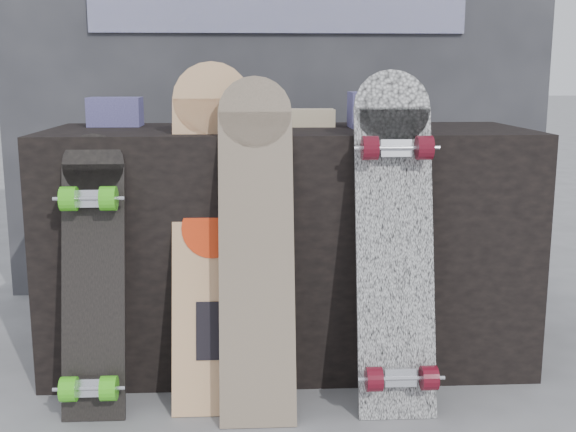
{
  "coord_description": "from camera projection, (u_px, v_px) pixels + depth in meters",
  "views": [
    {
      "loc": [
        -0.13,
        -1.92,
        0.98
      ],
      "look_at": [
        -0.02,
        0.2,
        0.56
      ],
      "focal_mm": 45.0,
      "sensor_mm": 36.0,
      "label": 1
    }
  ],
  "objects": [
    {
      "name": "vendor_table",
      "position": [
        288.0,
        244.0,
        2.49
      ],
      "size": [
        1.6,
        0.6,
        0.8
      ],
      "primitive_type": "cube",
      "color": "black",
      "rests_on": "ground"
    },
    {
      "name": "booth",
      "position": [
        278.0,
        46.0,
        3.19
      ],
      "size": [
        2.4,
        0.22,
        2.2
      ],
      "color": "#2F2F33",
      "rests_on": "ground"
    },
    {
      "name": "merch_box_flat",
      "position": [
        302.0,
        118.0,
        2.51
      ],
      "size": [
        0.22,
        0.1,
        0.06
      ],
      "primitive_type": "cube",
      "color": "#D1B78C",
      "rests_on": "vendor_table"
    },
    {
      "name": "merch_box_purple",
      "position": [
        115.0,
        112.0,
        2.51
      ],
      "size": [
        0.18,
        0.12,
        0.1
      ],
      "primitive_type": "cube",
      "color": "#3D3874",
      "rests_on": "vendor_table"
    },
    {
      "name": "skateboard_dark",
      "position": [
        92.0,
        275.0,
        2.07
      ],
      "size": [
        0.18,
        0.27,
        0.81
      ],
      "rotation": [
        -0.24,
        0.0,
        0.0
      ],
      "color": "black",
      "rests_on": "ground"
    },
    {
      "name": "longboard_geisha",
      "position": [
        212.0,
        224.0,
        2.17
      ],
      "size": [
        0.24,
        0.34,
        1.02
      ],
      "rotation": [
        -0.31,
        0.0,
        0.0
      ],
      "color": "#CDAE8A",
      "rests_on": "ground"
    },
    {
      "name": "ground",
      "position": [
        297.0,
        419.0,
        2.08
      ],
      "size": [
        60.0,
        60.0,
        0.0
      ],
      "primitive_type": "plane",
      "color": "slate",
      "rests_on": "ground"
    },
    {
      "name": "longboard_cascadia",
      "position": [
        395.0,
        238.0,
        2.09
      ],
      "size": [
        0.23,
        0.31,
        1.0
      ],
      "rotation": [
        -0.24,
        0.0,
        0.0
      ],
      "color": "white",
      "rests_on": "ground"
    },
    {
      "name": "merch_box_small",
      "position": [
        370.0,
        110.0,
        2.45
      ],
      "size": [
        0.14,
        0.14,
        0.12
      ],
      "primitive_type": "cube",
      "color": "#3D3874",
      "rests_on": "vendor_table"
    },
    {
      "name": "longboard_celtic",
      "position": [
        256.0,
        236.0,
        2.09
      ],
      "size": [
        0.22,
        0.31,
        0.98
      ],
      "rotation": [
        -0.29,
        0.0,
        0.0
      ],
      "color": "tan",
      "rests_on": "ground"
    }
  ]
}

